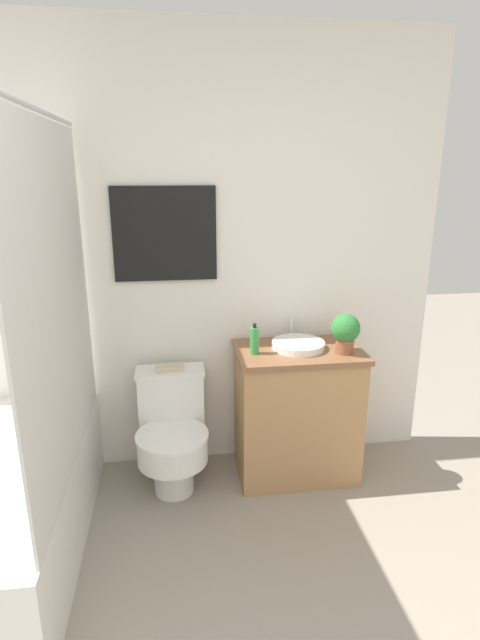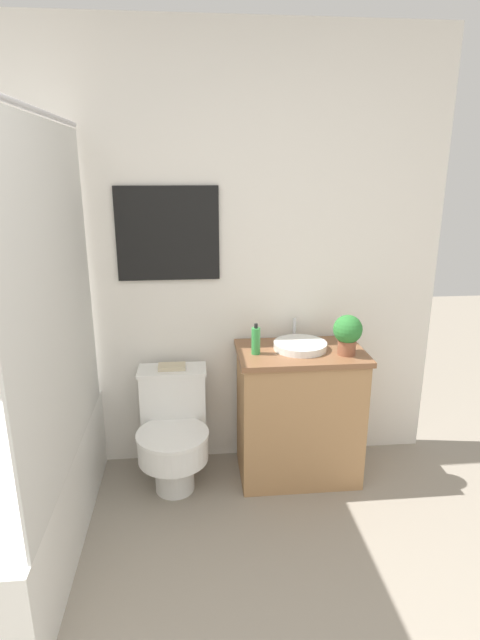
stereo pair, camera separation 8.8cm
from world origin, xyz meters
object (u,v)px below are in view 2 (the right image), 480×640
object	(u,v)px
potted_plant	(348,332)
toilet	(173,430)
sink	(300,345)
soap_bottle	(256,341)
book_on_tank	(172,367)

from	to	relation	value
potted_plant	toilet	bearing A→B (deg)	176.57
sink	soap_bottle	xyz separation A→B (m)	(-0.26, -0.05, 0.06)
potted_plant	book_on_tank	world-z (taller)	potted_plant
toilet	book_on_tank	world-z (taller)	book_on_tank
toilet	sink	world-z (taller)	sink
soap_bottle	potted_plant	world-z (taller)	potted_plant
sink	book_on_tank	size ratio (longest dim) A/B	2.17
toilet	sink	bearing A→B (deg)	3.97
toilet	potted_plant	size ratio (longest dim) A/B	2.97
toilet	potted_plant	world-z (taller)	potted_plant
soap_bottle	book_on_tank	bearing A→B (deg)	164.13
soap_bottle	book_on_tank	world-z (taller)	soap_bottle
potted_plant	book_on_tank	bearing A→B (deg)	168.94
potted_plant	soap_bottle	bearing A→B (deg)	173.64
sink	potted_plant	size ratio (longest dim) A/B	1.50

